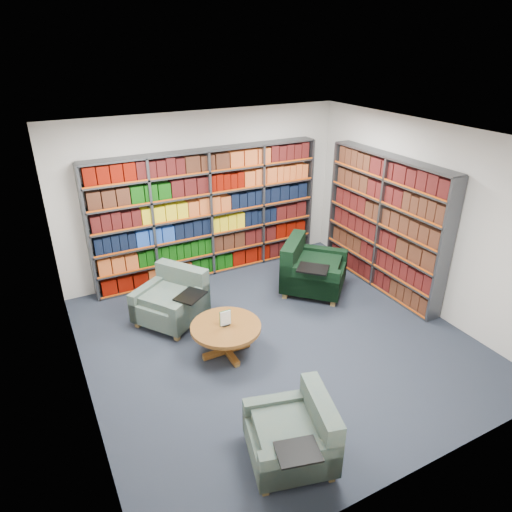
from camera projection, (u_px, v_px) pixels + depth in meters
name	position (u px, v px, depth m)	size (l,w,h in m)	color
room_shell	(278.00, 249.00, 5.80)	(5.02, 5.02, 2.82)	black
bookshelf_back	(209.00, 214.00, 7.80)	(4.00, 0.28, 2.20)	#47494F
bookshelf_right	(384.00, 224.00, 7.39)	(0.28, 2.50, 2.20)	#47494F
chair_teal_left	(174.00, 300.00, 6.76)	(1.19, 1.20, 0.78)	#082C3E
chair_green_right	(309.00, 271.00, 7.54)	(1.34, 1.34, 0.87)	black
chair_teal_front	(297.00, 436.00, 4.49)	(0.97, 1.03, 0.72)	#082C3E
coffee_table	(226.00, 331.00, 5.99)	(0.93, 0.93, 0.65)	brown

